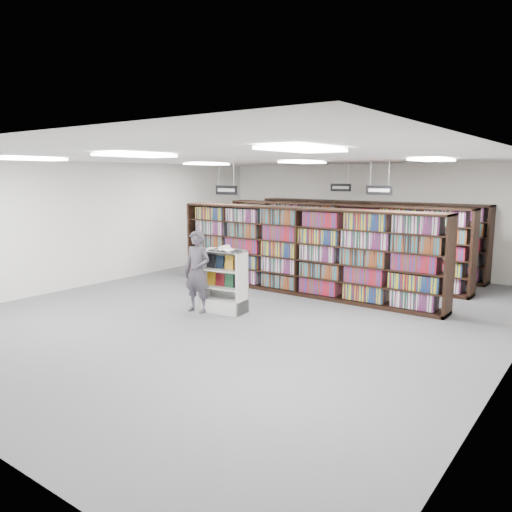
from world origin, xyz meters
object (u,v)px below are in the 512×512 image
Objects in this scene: shopper at (197,272)px; bookshelf_row_near at (301,251)px; endcap_display at (224,290)px; open_book at (225,249)px.

bookshelf_row_near is at bearing 64.79° from shopper.
open_book reaches higher than endcap_display.
endcap_display is 0.77× the size of shopper.
open_book is 0.39× the size of shopper.
shopper is at bearing -148.82° from endcap_display.
bookshelf_row_near is 10.51× the size of open_book.
bookshelf_row_near is 2.85m from shopper.
endcap_display is 0.92m from open_book.
bookshelf_row_near reaches higher than endcap_display.
open_book is 0.78m from shopper.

